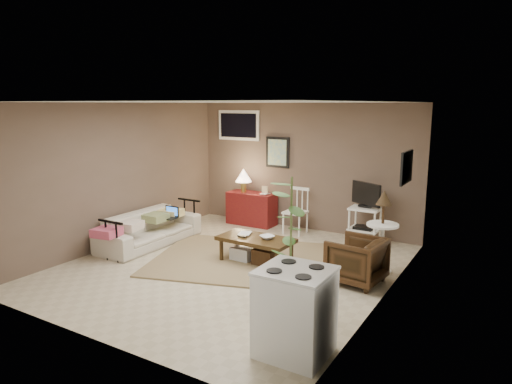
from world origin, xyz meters
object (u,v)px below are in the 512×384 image
Objects in this scene: sofa at (149,223)px; tv_stand at (365,212)px; red_console at (251,205)px; potted_plant at (291,243)px; side_table at (383,222)px; armchair at (357,258)px; coffee_table at (255,248)px; stove at (295,312)px; spindle_chair at (296,212)px.

sofa is 3.69m from tv_stand.
red_console is 2.37m from tv_stand.
side_table is at bearing 75.49° from potted_plant.
potted_plant reaches higher than armchair.
sofa is at bearing -111.16° from red_console.
tv_stand reaches higher than sofa.
side_table reaches higher than coffee_table.
red_console is 4.11m from potted_plant.
armchair is (-0.18, -0.55, -0.40)m from side_table.
potted_plant is 1.88× the size of stove.
spindle_chair is at bearing 114.95° from potted_plant.
spindle_chair is at bearing 96.57° from coffee_table.
potted_plant is at bearing -65.05° from spindle_chair.
armchair is (1.76, -1.75, -0.06)m from spindle_chair.
spindle_chair is (-0.21, 1.80, 0.16)m from coffee_table.
potted_plant is at bearing -52.26° from red_console.
coffee_table is at bearing 133.48° from potted_plant.
coffee_table is at bearing -86.82° from sofa.
sofa is at bearing -169.32° from side_table.
potted_plant is at bearing -6.35° from armchair.
red_console reaches higher than sofa.
red_console is 1.63× the size of armchair.
tv_stand is at bearing -2.82° from red_console.
coffee_table is at bearing -160.94° from side_table.
tv_stand is 0.66× the size of potted_plant.
sofa is 2.66m from spindle_chair.
potted_plant reaches higher than sofa.
potted_plant reaches higher than spindle_chair.
red_console reaches higher than armchair.
side_table is at bearing -31.82° from spindle_chair.
stove reaches higher than coffee_table.
potted_plant reaches higher than tv_stand.
armchair is (0.45, -1.76, -0.22)m from tv_stand.
spindle_chair is at bearing 148.18° from side_table.
red_console is at bearing 173.62° from spindle_chair.
side_table is (0.63, -1.21, 0.17)m from tv_stand.
side_table is 0.73× the size of potted_plant.
coffee_table is 1.35× the size of spindle_chair.
sofa is 3.60m from armchair.
tv_stand is (2.36, -0.12, 0.18)m from red_console.
red_console is 1.04× the size of tv_stand.
stove is (1.63, -1.99, 0.19)m from coffee_table.
spindle_chair is (1.84, 1.92, 0.03)m from sofa.
side_table is (1.73, 0.60, 0.50)m from coffee_table.
red_console reaches higher than stove.
spindle_chair is 4.22m from stove.
stove is (0.08, -2.04, 0.09)m from armchair.
side_table is 1.97m from potted_plant.
spindle_chair is 0.79× the size of tv_stand.
armchair is at bearing -87.43° from sofa.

